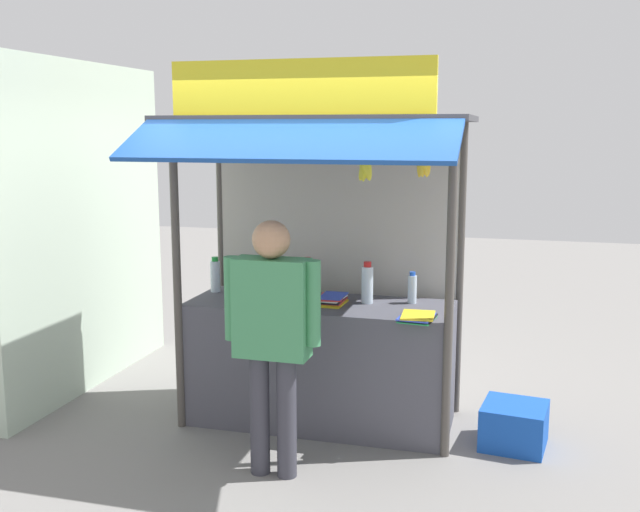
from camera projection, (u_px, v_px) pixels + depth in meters
name	position (u px, v px, depth m)	size (l,w,h in m)	color
ground_plane	(320.00, 421.00, 5.58)	(20.00, 20.00, 0.00)	slate
stall_counter	(320.00, 363.00, 5.50)	(1.94, 0.71, 0.92)	#4C4C56
stall_structure	(324.00, 211.00, 5.41)	(2.14, 1.56, 2.62)	#4C4742
water_bottle_far_left	(215.00, 275.00, 5.77)	(0.08, 0.08, 0.28)	silver
water_bottle_back_right	(412.00, 288.00, 5.40)	(0.07, 0.07, 0.23)	silver
water_bottle_back_left	(367.00, 284.00, 5.39)	(0.09, 0.09, 0.31)	silver
water_bottle_left	(307.00, 277.00, 5.66)	(0.08, 0.08, 0.29)	silver
magazine_stack_mid_left	(332.00, 300.00, 5.38)	(0.20, 0.29, 0.06)	yellow
magazine_stack_center	(417.00, 317.00, 4.95)	(0.25, 0.31, 0.04)	green
banana_bunch_rightmost	(365.00, 168.00, 4.71)	(0.11, 0.11, 0.29)	#332D23
banana_bunch_inner_left	(423.00, 164.00, 4.61)	(0.10, 0.10, 0.26)	#332D23
vendor_person	(272.00, 325.00, 4.56)	(0.62, 0.23, 1.64)	#383842
plastic_crate	(514.00, 425.00, 5.12)	(0.43, 0.43, 0.30)	#194CB2
neighbour_wall	(81.00, 228.00, 6.19)	(0.20, 2.40, 2.73)	#B3C7B1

